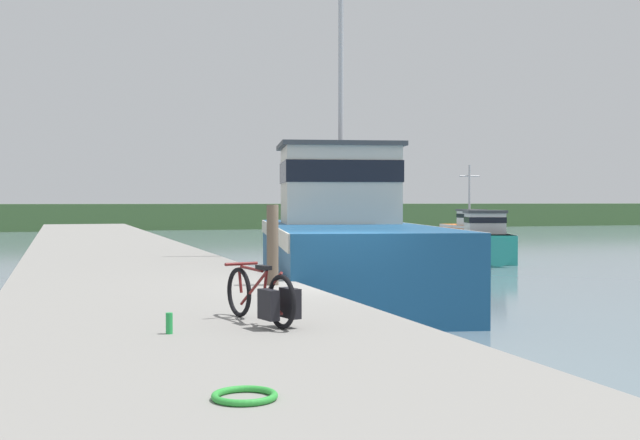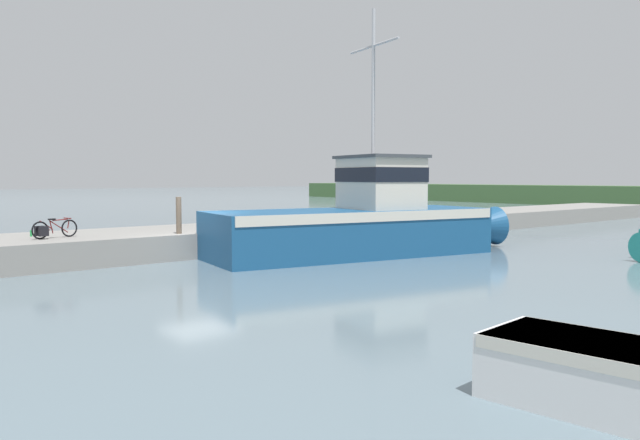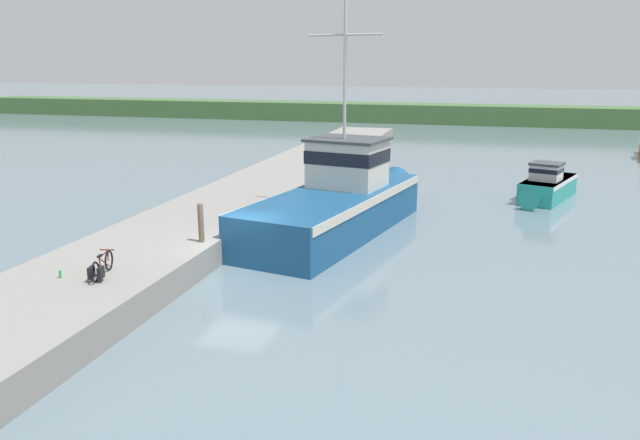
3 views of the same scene
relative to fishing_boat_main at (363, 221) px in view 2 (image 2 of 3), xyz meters
name	(u,v)px [view 2 (image 2 of 3)]	position (x,y,z in m)	size (l,w,h in m)	color
ground_plane	(198,262)	(-2.27, -6.13, -1.36)	(320.00, 320.00, 0.00)	slate
dock_pier	(159,242)	(-5.47, -6.13, -0.88)	(4.97, 80.00, 0.97)	gray
fishing_boat_main	(363,221)	(0.00, 0.00, 0.00)	(5.94, 13.63, 9.71)	navy
bicycle_touring	(50,229)	(-4.74, -10.52, -0.08)	(0.68, 1.68, 0.69)	black
mooring_post	(179,215)	(-3.53, -6.23, 0.30)	(0.20, 0.20, 1.39)	brown
water_bottle_on_curb	(31,233)	(-5.90, -10.84, -0.28)	(0.08, 0.08, 0.23)	green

